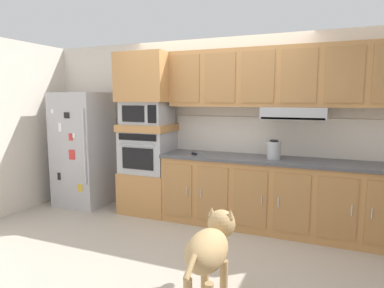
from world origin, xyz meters
TOP-DOWN VIEW (x-y plane):
  - ground_plane at (0.00, 0.00)m, footprint 9.60×9.60m
  - back_kitchen_wall at (0.00, 1.11)m, footprint 6.20×0.12m
  - side_panel_left at (-2.80, 0.00)m, footprint 0.12×7.10m
  - refrigerator at (-2.09, 0.68)m, footprint 0.76×0.73m
  - oven_base_cabinet at (-0.96, 0.75)m, footprint 0.74×0.62m
  - built_in_oven at (-0.96, 0.75)m, footprint 0.70×0.62m
  - appliance_mid_shelf at (-0.96, 0.75)m, footprint 0.74×0.62m
  - microwave at (-0.96, 0.75)m, footprint 0.64×0.54m
  - appliance_upper_cabinet at (-0.96, 0.75)m, footprint 0.74×0.62m
  - lower_cabinet_run at (0.87, 0.75)m, footprint 2.92×0.63m
  - countertop_slab at (0.87, 0.75)m, footprint 2.96×0.64m
  - backsplash_panel at (0.87, 1.04)m, footprint 2.96×0.02m
  - upper_cabinet_with_hood at (0.88, 0.87)m, footprint 2.92×0.48m
  - screwdriver at (-0.18, 0.65)m, footprint 0.16×0.17m
  - electric_kettle at (0.85, 0.70)m, footprint 0.17×0.17m
  - dog at (0.65, -1.07)m, footprint 0.31×1.00m

SIDE VIEW (x-z plane):
  - ground_plane at x=0.00m, z-range 0.00..0.00m
  - oven_base_cabinet at x=-0.96m, z-range 0.00..0.60m
  - lower_cabinet_run at x=0.87m, z-range 0.00..0.88m
  - dog at x=0.65m, z-range 0.12..0.85m
  - refrigerator at x=-2.09m, z-range 0.00..1.76m
  - countertop_slab at x=0.87m, z-range 0.88..0.92m
  - built_in_oven at x=-0.96m, z-range 0.60..1.20m
  - screwdriver at x=-0.18m, z-range 0.92..0.95m
  - electric_kettle at x=0.85m, z-range 0.91..1.15m
  - backsplash_panel at x=0.87m, z-range 0.92..1.42m
  - back_kitchen_wall at x=0.00m, z-range 0.00..2.50m
  - side_panel_left at x=-2.80m, z-range 0.00..2.50m
  - appliance_mid_shelf at x=-0.96m, z-range 1.20..1.30m
  - microwave at x=-0.96m, z-range 1.30..1.62m
  - upper_cabinet_with_hood at x=0.88m, z-range 1.46..2.34m
  - appliance_upper_cabinet at x=-0.96m, z-range 1.62..2.30m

